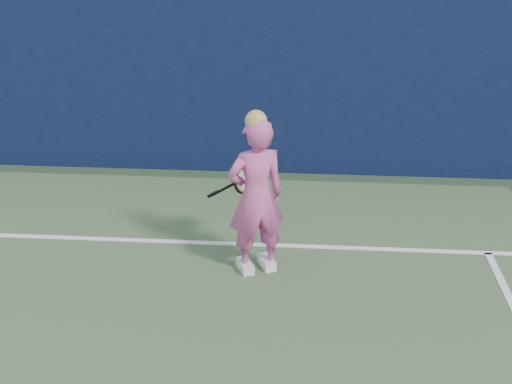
{
  "coord_description": "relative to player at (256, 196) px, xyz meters",
  "views": [
    {
      "loc": [
        2.83,
        -3.12,
        3.6
      ],
      "look_at": [
        2.3,
        3.46,
        0.87
      ],
      "focal_mm": 50.0,
      "sensor_mm": 36.0,
      "label": 1
    }
  ],
  "objects": [
    {
      "name": "backstop_wall",
      "position": [
        -2.3,
        3.04,
        0.42
      ],
      "size": [
        24.0,
        0.4,
        2.5
      ],
      "primitive_type": "cube",
      "color": "black",
      "rests_on": "ground"
    },
    {
      "name": "player",
      "position": [
        0.0,
        0.0,
        0.0
      ],
      "size": [
        0.71,
        0.6,
        1.72
      ],
      "rotation": [
        0.0,
        0.0,
        3.55
      ],
      "color": "#D1519A",
      "rests_on": "ground"
    },
    {
      "name": "racket",
      "position": [
        -0.18,
        0.43,
        -0.01
      ],
      "size": [
        0.51,
        0.36,
        0.31
      ],
      "rotation": [
        0.0,
        0.0,
        0.5
      ],
      "color": "black",
      "rests_on": "ground"
    }
  ]
}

